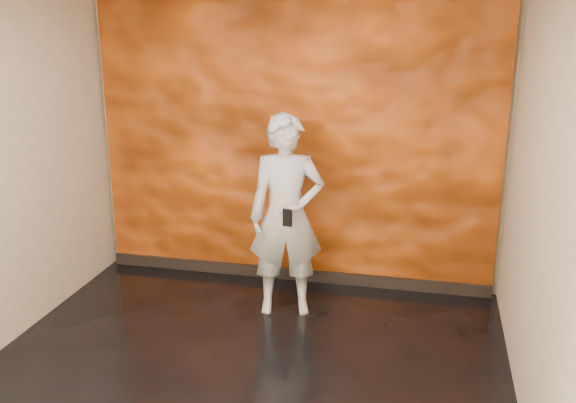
% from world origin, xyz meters
% --- Properties ---
extents(room, '(4.02, 4.02, 2.81)m').
position_xyz_m(room, '(0.00, 0.00, 1.40)').
color(room, black).
rests_on(room, ground).
extents(feature_wall, '(3.90, 0.06, 2.75)m').
position_xyz_m(feature_wall, '(0.00, 1.96, 1.38)').
color(feature_wall, orange).
rests_on(feature_wall, ground).
extents(baseboard, '(3.90, 0.04, 0.12)m').
position_xyz_m(baseboard, '(0.00, 1.92, 0.06)').
color(baseboard, black).
rests_on(baseboard, ground).
extents(man, '(0.74, 0.57, 1.80)m').
position_xyz_m(man, '(0.09, 1.24, 0.90)').
color(man, '#A4A9B5').
rests_on(man, ground).
extents(phone, '(0.08, 0.03, 0.15)m').
position_xyz_m(phone, '(0.16, 0.97, 0.98)').
color(phone, black).
rests_on(phone, man).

